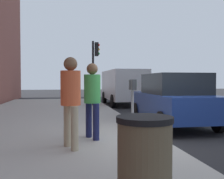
# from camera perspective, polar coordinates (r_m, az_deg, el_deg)

# --- Properties ---
(ground_plane) EXTENTS (80.00, 80.00, 0.00)m
(ground_plane) POSITION_cam_1_polar(r_m,az_deg,el_deg) (6.81, 9.67, -11.05)
(ground_plane) COLOR #232326
(ground_plane) RESTS_ON ground
(sidewalk_slab) EXTENTS (28.00, 6.00, 0.15)m
(sidewalk_slab) POSITION_cam_1_polar(r_m,az_deg,el_deg) (6.44, -16.83, -11.17)
(sidewalk_slab) COLOR #A8A59E
(sidewalk_slab) RESTS_ON ground_plane
(parking_meter) EXTENTS (0.36, 0.12, 1.41)m
(parking_meter) POSITION_cam_1_polar(r_m,az_deg,el_deg) (6.53, 4.57, -1.24)
(parking_meter) COLOR gray
(parking_meter) RESTS_ON sidewalk_slab
(pedestrian_at_meter) EXTENTS (0.52, 0.39, 1.79)m
(pedestrian_at_meter) POSITION_cam_1_polar(r_m,az_deg,el_deg) (6.12, -4.39, -1.03)
(pedestrian_at_meter) COLOR #191E4C
(pedestrian_at_meter) RESTS_ON sidewalk_slab
(pedestrian_bystander) EXTENTS (0.53, 0.40, 1.85)m
(pedestrian_bystander) POSITION_cam_1_polar(r_m,az_deg,el_deg) (5.28, -9.12, -0.98)
(pedestrian_bystander) COLOR tan
(pedestrian_bystander) RESTS_ON sidewalk_slab
(parked_sedan_near) EXTENTS (4.43, 2.02, 1.77)m
(parked_sedan_near) POSITION_cam_1_polar(r_m,az_deg,el_deg) (9.07, 13.28, -2.12)
(parked_sedan_near) COLOR navy
(parked_sedan_near) RESTS_ON ground_plane
(parked_van_far) EXTENTS (5.21, 2.13, 2.18)m
(parked_van_far) POSITION_cam_1_polar(r_m,az_deg,el_deg) (16.46, 2.44, 0.97)
(parked_van_far) COLOR silver
(parked_van_far) RESTS_ON ground_plane
(traffic_signal) EXTENTS (0.24, 0.44, 3.60)m
(traffic_signal) POSITION_cam_1_polar(r_m,az_deg,el_deg) (14.56, -3.81, 6.04)
(traffic_signal) COLOR black
(traffic_signal) RESTS_ON sidewalk_slab
(trash_bin) EXTENTS (0.59, 0.59, 1.01)m
(trash_bin) POSITION_cam_1_polar(r_m,az_deg,el_deg) (2.79, 7.19, -16.20)
(trash_bin) COLOR brown
(trash_bin) RESTS_ON sidewalk_slab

